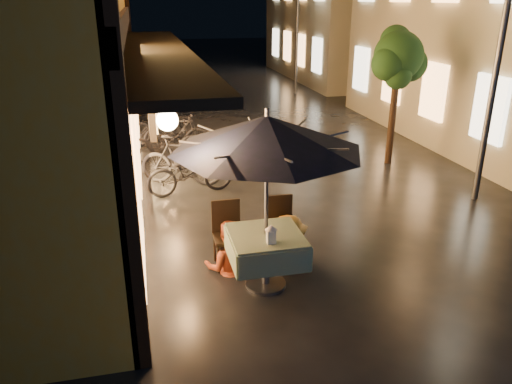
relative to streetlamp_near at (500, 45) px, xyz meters
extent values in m
plane|color=black|center=(-3.00, -2.00, -2.92)|extent=(90.00, 90.00, 0.00)
cube|color=black|center=(-6.47, 2.00, 0.38)|extent=(0.12, 11.00, 0.35)
cube|color=black|center=(-5.90, 2.00, -0.17)|extent=(1.20, 10.50, 0.12)
cube|color=#FFAD61|center=(-6.44, -1.50, -1.52)|extent=(0.10, 2.20, 2.40)
cube|color=#FFAD61|center=(-6.44, 2.00, -1.52)|extent=(0.10, 2.20, 2.40)
cube|color=#FFAD61|center=(-6.44, 5.50, -1.52)|extent=(0.10, 2.20, 2.40)
cube|color=#FFAD61|center=(0.95, 1.20, -1.42)|extent=(0.10, 1.00, 1.40)
cube|color=#FFAD61|center=(0.95, 3.40, -1.42)|extent=(0.10, 1.00, 1.40)
cube|color=#FFAD61|center=(0.95, 5.60, -1.42)|extent=(0.10, 1.00, 1.40)
cube|color=#FFAD61|center=(0.95, 7.80, -1.42)|extent=(0.10, 1.00, 1.40)
cube|color=tan|center=(4.50, 16.00, 0.58)|extent=(7.00, 10.00, 7.00)
cube|color=#FFAD61|center=(0.95, 12.20, -1.42)|extent=(0.10, 1.00, 1.40)
cube|color=#FFAD61|center=(0.95, 14.40, -1.42)|extent=(0.10, 1.00, 1.40)
cube|color=#FFAD61|center=(0.95, 16.60, -1.42)|extent=(0.10, 1.00, 1.40)
cube|color=#FFAD61|center=(0.95, 18.80, -1.42)|extent=(0.10, 1.00, 1.40)
cylinder|color=black|center=(-0.60, 2.50, -1.82)|extent=(0.16, 0.16, 2.20)
sphere|color=black|center=(-0.60, 2.50, -0.42)|extent=(1.10, 1.10, 1.10)
sphere|color=black|center=(-0.25, 2.60, -0.62)|extent=(0.80, 0.80, 0.80)
sphere|color=black|center=(-0.90, 2.35, -0.57)|extent=(0.76, 0.76, 0.76)
sphere|color=black|center=(-0.55, 2.80, -0.12)|extent=(0.70, 0.70, 0.70)
sphere|color=black|center=(-0.70, 2.25, -0.82)|extent=(0.60, 0.60, 0.60)
cylinder|color=#59595E|center=(0.00, 0.00, -0.92)|extent=(0.12, 0.12, 4.00)
cylinder|color=#59595E|center=(0.00, 12.00, -0.92)|extent=(0.12, 0.12, 4.00)
cylinder|color=#59595E|center=(-4.79, -2.17, -2.56)|extent=(0.10, 0.10, 0.72)
cylinder|color=#59595E|center=(-4.79, -2.17, -2.90)|extent=(0.56, 0.56, 0.04)
cube|color=#30603B|center=(-4.79, -2.17, -2.17)|extent=(0.95, 0.95, 0.06)
cube|color=#30603B|center=(-4.32, -2.17, -2.33)|extent=(0.04, 0.95, 0.33)
cube|color=#30603B|center=(-5.27, -2.17, -2.33)|extent=(0.04, 0.95, 0.33)
cube|color=#30603B|center=(-4.79, -1.69, -2.33)|extent=(0.95, 0.04, 0.33)
cube|color=#30603B|center=(-4.79, -2.64, -2.33)|extent=(0.95, 0.04, 0.33)
cylinder|color=#59595E|center=(-4.79, -2.17, -1.77)|extent=(0.05, 0.05, 2.30)
cone|color=black|center=(-4.79, -2.17, -0.77)|extent=(2.45, 2.45, 0.44)
cylinder|color=#59595E|center=(-4.79, -2.17, -0.52)|extent=(0.06, 0.06, 0.12)
cube|color=black|center=(-5.19, -1.52, -2.47)|extent=(0.42, 0.42, 0.05)
cube|color=black|center=(-5.19, -1.33, -2.22)|extent=(0.42, 0.04, 0.55)
cylinder|color=black|center=(-5.37, -1.70, -2.70)|extent=(0.04, 0.04, 0.43)
cylinder|color=black|center=(-5.01, -1.70, -2.70)|extent=(0.04, 0.04, 0.43)
cylinder|color=black|center=(-5.37, -1.34, -2.70)|extent=(0.04, 0.04, 0.43)
cylinder|color=black|center=(-5.01, -1.34, -2.70)|extent=(0.04, 0.04, 0.43)
cube|color=black|center=(-4.39, -1.52, -2.47)|extent=(0.42, 0.42, 0.05)
cube|color=black|center=(-4.39, -1.33, -2.22)|extent=(0.42, 0.04, 0.55)
cylinder|color=black|center=(-4.57, -1.70, -2.70)|extent=(0.04, 0.04, 0.43)
cylinder|color=black|center=(-4.21, -1.70, -2.70)|extent=(0.04, 0.04, 0.43)
cylinder|color=black|center=(-4.57, -1.34, -2.70)|extent=(0.04, 0.04, 0.43)
cylinder|color=black|center=(-4.21, -1.34, -2.70)|extent=(0.04, 0.04, 0.43)
cube|color=white|center=(-4.79, -2.43, -2.05)|extent=(0.11, 0.11, 0.18)
cube|color=#FFD88C|center=(-4.79, -2.43, -2.06)|extent=(0.07, 0.07, 0.12)
cone|color=white|center=(-4.79, -2.43, -1.92)|extent=(0.16, 0.16, 0.07)
imported|color=#C24C28|center=(-5.21, -1.61, -2.18)|extent=(0.82, 0.69, 1.48)
imported|color=#FFA832|center=(-4.33, -1.66, -2.17)|extent=(1.04, 0.70, 1.49)
imported|color=black|center=(-5.43, 1.54, -2.46)|extent=(1.82, 0.88, 0.92)
imported|color=black|center=(-5.56, 2.12, -2.39)|extent=(1.81, 1.15, 1.06)
imported|color=black|center=(-5.79, 3.78, -2.43)|extent=(1.87, 0.68, 0.97)
imported|color=black|center=(-5.46, 4.47, -2.40)|extent=(1.77, 0.85, 1.03)
imported|color=black|center=(-5.78, 5.54, -2.41)|extent=(2.03, 1.33, 1.01)
camera|label=1|loc=(-6.25, -7.94, 0.77)|focal=35.00mm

